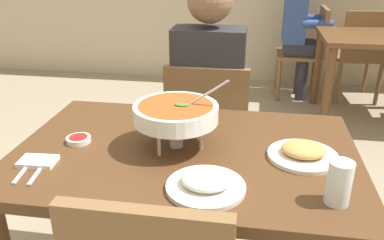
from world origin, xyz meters
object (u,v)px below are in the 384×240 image
Objects in this scene: appetizer_plate at (303,153)px; dining_table_far at (380,51)px; chair_bg_right at (360,51)px; patron_bg_middle at (298,23)px; drink_glass at (339,185)px; chair_diner_main at (208,132)px; rice_plate at (206,183)px; dining_table_main at (186,178)px; sauce_dish at (79,139)px; curry_bowl at (176,113)px; diner_main at (209,89)px; chair_bg_middle at (309,48)px.

appetizer_plate reaches higher than dining_table_far.
patron_bg_middle is (-0.60, 0.06, 0.24)m from chair_bg_right.
chair_diner_main is at bearing 116.92° from drink_glass.
rice_plate is at bearing -110.54° from chair_bg_right.
chair_diner_main is (-0.00, 0.69, -0.13)m from dining_table_main.
curry_bowl is at bearing 3.76° from sauce_dish.
chair_diner_main is 2.22m from patron_bg_middle.
patron_bg_middle is (0.52, 3.05, -0.04)m from rice_plate.
dining_table_main is 9.37× the size of drink_glass.
diner_main reaches higher than drink_glass.
dining_table_far is at bearing 69.45° from appetizer_plate.
drink_glass is at bearing -74.54° from appetizer_plate.
curry_bowl is 0.32m from rice_plate.
sauce_dish is 0.10× the size of chair_bg_right.
dining_table_main is at bearing 179.77° from appetizer_plate.
curry_bowl is at bearing -114.82° from chair_bg_right.
dining_table_far is (0.85, 2.28, -0.16)m from appetizer_plate.
dining_table_main is at bearing 152.18° from drink_glass.
patron_bg_middle is (0.62, 2.08, 0.00)m from diner_main.
dining_table_far is at bearing 53.90° from sauce_dish.
rice_plate and appetizer_plate have the same top height.
dining_table_main is 1.35× the size of chair_bg_middle.
drink_glass reaches higher than sauce_dish.
sauce_dish is at bearing -176.24° from curry_bowl.
appetizer_plate reaches higher than sauce_dish.
appetizer_plate is (0.41, -0.69, 0.27)m from chair_diner_main.
chair_bg_right is at bearing -9.14° from chair_bg_middle.
dining_table_main is 0.93× the size of diner_main.
patron_bg_middle is (-0.14, -0.01, 0.24)m from chair_bg_middle.
drink_glass is 0.14× the size of chair_bg_right.
drink_glass reaches higher than dining_table_far.
rice_plate is 0.56m from sauce_dish.
chair_diner_main is at bearing -90.00° from diner_main.
diner_main reaches higher than curry_bowl.
patron_bg_middle reaches higher than chair_bg_right.
patron_bg_middle is (0.62, 2.80, 0.10)m from dining_table_main.
curry_bowl is 0.37× the size of chair_bg_middle.
patron_bg_middle reaches higher than curry_bowl.
diner_main is 0.83m from sauce_dish.
diner_main is 10.08× the size of drink_glass.
diner_main is 1.46× the size of chair_bg_middle.
chair_bg_right is (1.12, 2.98, -0.27)m from rice_plate.
curry_bowl is at bearing -103.28° from patron_bg_middle.
appetizer_plate is (0.45, -0.02, -0.11)m from curry_bowl.
chair_diner_main is 2.26m from chair_bg_middle.
chair_bg_middle reaches higher than appetizer_plate.
appetizer_plate is at bearing 0.33° from sauce_dish.
chair_diner_main is at bearing -128.53° from dining_table_far.
curry_bowl is at bearing 152.29° from drink_glass.
dining_table_main is 0.42m from sauce_dish.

